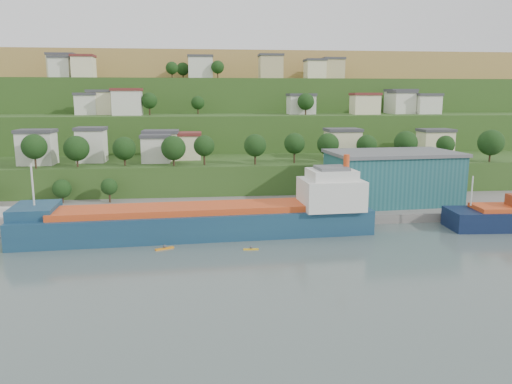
{
  "coord_description": "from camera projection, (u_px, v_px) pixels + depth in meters",
  "views": [
    {
      "loc": [
        -11.97,
        -89.87,
        28.03
      ],
      "look_at": [
        -0.43,
        15.0,
        7.89
      ],
      "focal_mm": 35.0,
      "sensor_mm": 36.0,
      "label": 1
    }
  ],
  "objects": [
    {
      "name": "ground",
      "position": [
        267.0,
        248.0,
        94.29
      ],
      "size": [
        500.0,
        500.0,
        0.0
      ],
      "primitive_type": "plane",
      "color": "#404E4A",
      "rests_on": "ground"
    },
    {
      "name": "quay",
      "position": [
        332.0,
        212.0,
        123.77
      ],
      "size": [
        220.0,
        26.0,
        4.0
      ],
      "primitive_type": "cube",
      "color": "slate",
      "rests_on": "ground"
    },
    {
      "name": "pebble_beach",
      "position": [
        7.0,
        226.0,
        109.86
      ],
      "size": [
        40.0,
        18.0,
        2.4
      ],
      "primitive_type": "cube",
      "color": "slate",
      "rests_on": "ground"
    },
    {
      "name": "hillside",
      "position": [
        225.0,
        152.0,
        258.99
      ],
      "size": [
        360.0,
        211.48,
        96.0
      ],
      "color": "#284719",
      "rests_on": "ground"
    },
    {
      "name": "cargo_ship_near",
      "position": [
        210.0,
        222.0,
        102.06
      ],
      "size": [
        72.36,
        15.59,
        18.45
      ],
      "rotation": [
        0.0,
        0.0,
        0.06
      ],
      "color": "navy",
      "rests_on": "ground"
    },
    {
      "name": "warehouse",
      "position": [
        392.0,
        177.0,
        124.4
      ],
      "size": [
        32.35,
        21.3,
        12.8
      ],
      "rotation": [
        0.0,
        0.0,
        0.08
      ],
      "color": "#1B4F53",
      "rests_on": "quay"
    },
    {
      "name": "caravan",
      "position": [
        1.0,
        214.0,
        110.62
      ],
      "size": [
        6.04,
        3.0,
        2.72
      ],
      "primitive_type": "cube",
      "rotation": [
        0.0,
        0.0,
        -0.1
      ],
      "color": "silver",
      "rests_on": "pebble_beach"
    },
    {
      "name": "dinghy",
      "position": [
        70.0,
        220.0,
        109.09
      ],
      "size": [
        3.96,
        2.28,
        0.75
      ],
      "primitive_type": "cube",
      "rotation": [
        0.0,
        0.0,
        0.25
      ],
      "color": "silver",
      "rests_on": "pebble_beach"
    },
    {
      "name": "kayak_orange",
      "position": [
        165.0,
        248.0,
        93.28
      ],
      "size": [
        3.51,
        2.04,
        0.89
      ],
      "rotation": [
        0.0,
        0.0,
        0.42
      ],
      "color": "orange",
      "rests_on": "ground"
    },
    {
      "name": "kayak_yellow",
      "position": [
        251.0,
        249.0,
        92.94
      ],
      "size": [
        2.86,
        0.65,
        0.71
      ],
      "rotation": [
        0.0,
        0.0,
        -0.05
      ],
      "color": "yellow",
      "rests_on": "ground"
    }
  ]
}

